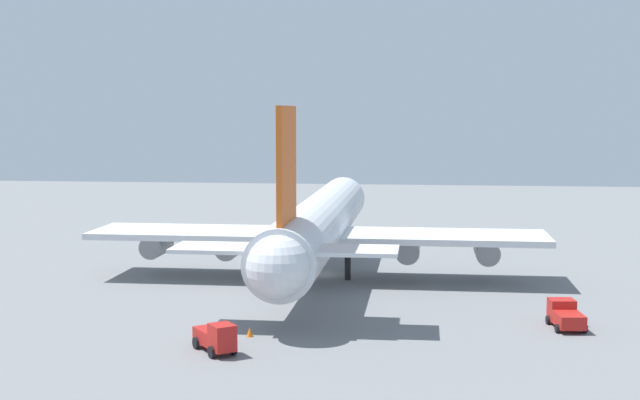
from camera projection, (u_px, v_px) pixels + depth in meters
name	position (u px, v px, depth m)	size (l,w,h in m)	color
ground_plane	(320.00, 274.00, 102.56)	(258.88, 258.88, 0.00)	slate
cargo_airplane	(320.00, 224.00, 101.75)	(64.72, 51.84, 19.61)	silver
cargo_loader	(300.00, 224.00, 140.60)	(2.67, 3.83, 2.33)	silver
maintenance_van	(565.00, 315.00, 77.06)	(5.20, 3.12, 2.30)	#B21E19
fuel_truck	(216.00, 337.00, 69.01)	(5.04, 4.41, 2.55)	#B21E19
pushback_tractor	(316.00, 230.00, 132.21)	(4.93, 4.65, 2.07)	silver
safety_cone_nose	(341.00, 237.00, 131.34)	(0.48, 0.48, 0.69)	orange
safety_cone_tail	(250.00, 332.00, 74.05)	(0.57, 0.57, 0.82)	orange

